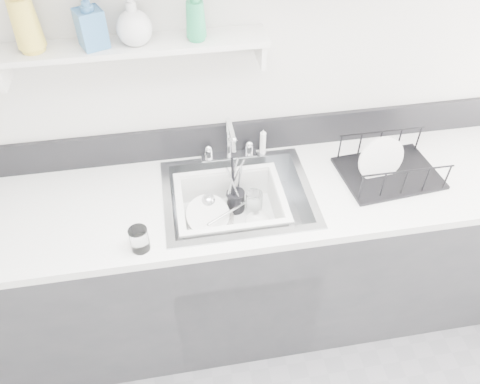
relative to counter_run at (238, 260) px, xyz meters
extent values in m
cube|color=silver|center=(0.00, 0.30, 0.84)|extent=(3.50, 0.02, 2.60)
cube|color=#2C2C30|center=(0.00, 0.00, -0.02)|extent=(3.20, 0.62, 0.88)
cube|color=white|center=(0.00, 0.00, 0.44)|extent=(3.20, 0.62, 0.04)
cube|color=black|center=(0.00, 0.30, 0.54)|extent=(3.20, 0.02, 0.16)
cube|color=silver|center=(0.00, 0.25, 0.47)|extent=(0.26, 0.06, 0.02)
cylinder|color=silver|center=(-0.10, 0.25, 0.50)|extent=(0.04, 0.04, 0.05)
cylinder|color=silver|center=(0.10, 0.25, 0.50)|extent=(0.04, 0.04, 0.05)
cylinder|color=silver|center=(0.00, 0.25, 0.57)|extent=(0.02, 0.02, 0.20)
cylinder|color=silver|center=(0.00, 0.18, 0.68)|extent=(0.02, 0.15, 0.02)
cylinder|color=white|center=(0.16, 0.25, 0.53)|extent=(0.03, 0.03, 0.14)
cube|color=silver|center=(-0.35, 0.23, 1.06)|extent=(1.00, 0.16, 0.02)
cube|color=silver|center=(-0.83, 0.23, 1.00)|extent=(0.02, 0.14, 0.10)
cube|color=silver|center=(0.13, 0.23, 1.00)|extent=(0.02, 0.14, 0.10)
cylinder|color=white|center=(-0.13, 0.00, 0.31)|extent=(0.21, 0.21, 0.01)
cylinder|color=white|center=(-0.12, 0.00, 0.33)|extent=(0.20, 0.20, 0.01)
cylinder|color=white|center=(-0.14, 0.00, 0.36)|extent=(0.23, 0.23, 0.08)
cylinder|color=black|center=(0.00, 0.06, 0.36)|extent=(0.08, 0.08, 0.10)
cylinder|color=silver|center=(-0.01, 0.07, 0.45)|extent=(0.01, 0.05, 0.20)
cylinder|color=silver|center=(0.01, 0.05, 0.44)|extent=(0.02, 0.04, 0.19)
cylinder|color=black|center=(-0.01, 0.07, 0.47)|extent=(0.01, 0.06, 0.23)
cylinder|color=white|center=(0.08, 0.03, 0.36)|extent=(0.09, 0.09, 0.11)
cylinder|color=white|center=(-0.42, -0.23, 0.51)|extent=(0.10, 0.10, 0.10)
imported|color=white|center=(0.08, -0.05, 0.32)|extent=(0.12, 0.12, 0.03)
imported|color=#E7CB4A|center=(-0.70, 0.22, 1.20)|extent=(0.13, 0.13, 0.26)
imported|color=teal|center=(-0.49, 0.22, 1.17)|extent=(0.12, 0.12, 0.20)
imported|color=silver|center=(-0.34, 0.22, 1.15)|extent=(0.17, 0.17, 0.17)
imported|color=#22945C|center=(-0.12, 0.22, 1.17)|extent=(0.09, 0.09, 0.20)
camera|label=1|loc=(-0.24, -1.43, 1.86)|focal=35.00mm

